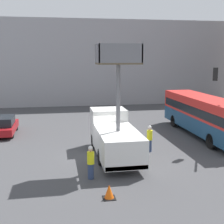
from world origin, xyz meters
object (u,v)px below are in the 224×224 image
parked_car_curbside (3,126)px  road_worker_directing (150,139)px  utility_truck (114,134)px  city_bus (204,113)px  road_worker_near_truck (91,162)px  traffic_cone_near_truck (109,192)px

parked_car_curbside → road_worker_directing: bearing=-32.3°
utility_truck → city_bus: 9.11m
city_bus → parked_car_curbside: size_ratio=2.53×
utility_truck → road_worker_near_truck: 3.94m
road_worker_near_truck → traffic_cone_near_truck: (0.57, -2.47, -0.60)m
traffic_cone_near_truck → parked_car_curbside: parked_car_curbside is taller
road_worker_directing → traffic_cone_near_truck: bearing=-65.8°
road_worker_near_truck → parked_car_curbside: road_worker_near_truck is taller
utility_truck → parked_car_curbside: 10.86m
city_bus → road_worker_near_truck: city_bus is taller
utility_truck → traffic_cone_near_truck: bearing=-102.6°
road_worker_near_truck → road_worker_directing: bearing=108.5°
city_bus → road_worker_directing: size_ratio=6.28×
road_worker_directing → city_bus: bearing=86.4°
road_worker_near_truck → traffic_cone_near_truck: road_worker_near_truck is taller
utility_truck → city_bus: size_ratio=0.62×
traffic_cone_near_truck → utility_truck: bearing=77.4°
city_bus → parked_car_curbside: 16.47m
city_bus → traffic_cone_near_truck: (-9.46, -9.96, -1.56)m
utility_truck → traffic_cone_near_truck: size_ratio=10.75×
road_worker_near_truck → road_worker_directing: (4.46, 4.08, 0.00)m
city_bus → road_worker_near_truck: 12.55m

